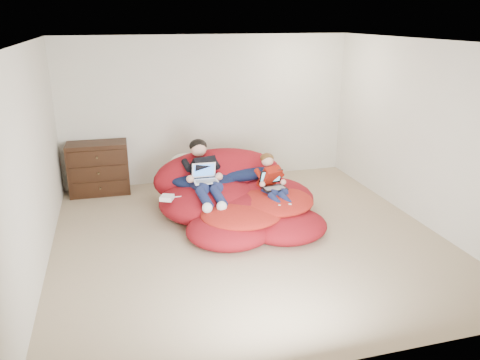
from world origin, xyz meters
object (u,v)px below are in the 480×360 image
object	(u,v)px
older_boy	(203,171)
laptop_black	(273,183)
dresser	(99,168)
laptop_white	(205,176)
beanbag_pile	(237,197)
younger_boy	(272,179)

from	to	relation	value
older_boy	laptop_black	distance (m)	1.01
dresser	laptop_white	size ratio (longest dim) A/B	2.83
beanbag_pile	older_boy	distance (m)	0.63
dresser	laptop_white	bearing A→B (deg)	-44.74
older_boy	laptop_white	world-z (taller)	older_boy
younger_boy	laptop_black	world-z (taller)	younger_boy
older_boy	laptop_white	distance (m)	0.13
laptop_black	dresser	bearing A→B (deg)	143.83
beanbag_pile	laptop_black	distance (m)	0.60
older_boy	laptop_black	xyz separation A→B (m)	(0.92, -0.41, -0.12)
younger_boy	laptop_white	size ratio (longest dim) A/B	2.67
dresser	younger_boy	size ratio (longest dim) A/B	1.06
beanbag_pile	younger_boy	xyz separation A→B (m)	(0.45, -0.24, 0.32)
beanbag_pile	laptop_black	size ratio (longest dim) A/B	6.77
dresser	laptop_white	xyz separation A→B (m)	(1.48, -1.47, 0.21)
beanbag_pile	laptop_black	bearing A→B (deg)	-32.10
laptop_white	laptop_black	xyz separation A→B (m)	(0.92, -0.28, -0.09)
beanbag_pile	laptop_white	xyz separation A→B (m)	(-0.47, 0.00, 0.37)
older_boy	younger_boy	world-z (taller)	older_boy
older_boy	younger_boy	bearing A→B (deg)	-22.00
beanbag_pile	older_boy	bearing A→B (deg)	164.47
beanbag_pile	laptop_white	distance (m)	0.59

